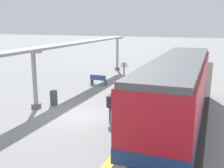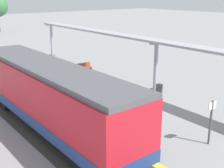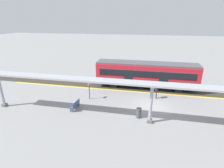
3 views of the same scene
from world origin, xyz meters
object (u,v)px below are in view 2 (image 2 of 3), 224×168
Objects in this scene: train_near_carriage at (49,95)px; bench_near_end at (84,68)px; canopy_pillar_third at (52,41)px; trash_bin at (159,91)px; platform_info_sign at (211,118)px; passenger_waiting_near_edge at (87,91)px; canopy_pillar_second at (156,68)px.

bench_near_end is (7.68, 8.52, -1.39)m from train_near_carriage.
canopy_pillar_third is 3.75× the size of trash_bin.
bench_near_end is at bearing 79.90° from platform_info_sign.
passenger_waiting_near_edge is at bearing -109.68° from canopy_pillar_third.
bench_near_end is at bearing 96.65° from canopy_pillar_second.
canopy_pillar_second is 1.65× the size of platform_info_sign.
train_near_carriage is 8.06m from platform_info_sign.
passenger_waiting_near_edge is (-1.78, 7.62, -0.27)m from platform_info_sign.
canopy_pillar_third reaches higher than passenger_waiting_near_edge.
canopy_pillar_second is 5.44m from passenger_waiting_near_edge.
passenger_waiting_near_edge is at bearing 172.26° from canopy_pillar_second.
canopy_pillar_second is at bearing -83.35° from bench_near_end.
trash_bin is 5.03m from passenger_waiting_near_edge.
canopy_pillar_second reaches higher than platform_info_sign.
canopy_pillar_third is at bearing 81.04° from platform_info_sign.
trash_bin is (-0.65, -16.64, -1.36)m from canopy_pillar_third.
canopy_pillar_third is 2.41× the size of bench_near_end.
canopy_pillar_third is at bearing 87.77° from trash_bin.
passenger_waiting_near_edge is (-4.41, -7.16, 0.61)m from bench_near_end.
canopy_pillar_third is 2.16× the size of passenger_waiting_near_edge.
train_near_carriage is at bearing 128.90° from platform_info_sign.
bench_near_end is 8.43m from passenger_waiting_near_edge.
trash_bin is at bearing 63.73° from platform_info_sign.
platform_info_sign is (-3.55, -22.52, -0.52)m from canopy_pillar_third.
train_near_carriage is 8.08m from trash_bin.
canopy_pillar_second is 1.82m from trash_bin.
trash_bin is at bearing -88.26° from bench_near_end.
platform_info_sign is (-2.90, -5.88, 0.84)m from trash_bin.
canopy_pillar_third is (8.60, 16.26, 0.01)m from train_near_carriage.
passenger_waiting_near_edge is at bearing 103.12° from platform_info_sign.
canopy_pillar_second reaches higher than train_near_carriage.
train_near_carriage is at bearing -175.75° from canopy_pillar_second.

